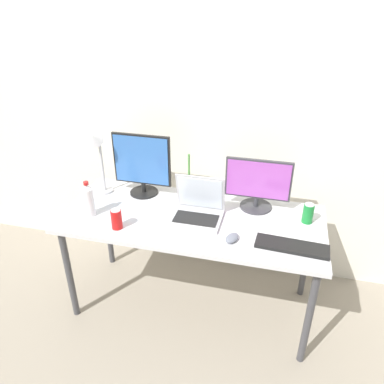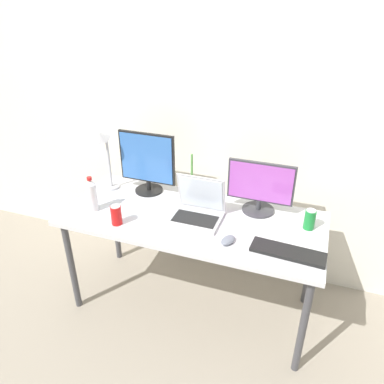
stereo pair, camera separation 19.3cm
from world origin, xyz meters
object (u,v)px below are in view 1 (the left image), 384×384
Objects in this scene: work_desk at (192,226)px; soda_can_by_laptop at (308,213)px; monitor_left at (142,164)px; soda_can_near_keyboard at (117,219)px; mouse_by_keyboard at (232,238)px; monitor_center at (258,184)px; desk_lamp at (97,151)px; water_bottle at (88,200)px; keyboard_main at (292,246)px; bamboo_vase at (189,192)px; laptop_silver at (198,209)px.

soda_can_by_laptop reaches higher than work_desk.
soda_can_near_keyboard is (-0.00, -0.45, -0.16)m from monitor_left.
monitor_left is 1.12m from soda_can_by_laptop.
soda_can_near_keyboard reaches higher than mouse_by_keyboard.
work_desk is 15.39× the size of mouse_by_keyboard.
monitor_left is 1.03× the size of monitor_center.
soda_can_by_laptop is 0.26× the size of desk_lamp.
keyboard_main is at bearing -1.73° from water_bottle.
water_bottle is at bearing -160.84° from monitor_center.
monitor_center is (0.78, -0.00, -0.05)m from monitor_left.
soda_can_near_keyboard is at bearing -90.27° from monitor_left.
mouse_by_keyboard is at bearing -174.52° from keyboard_main.
soda_can_by_laptop reaches higher than keyboard_main.
water_bottle is at bearing -150.91° from bamboo_vase.
monitor_center is at bearing 19.16° from water_bottle.
soda_can_by_laptop is at bearing 9.70° from work_desk.
keyboard_main is at bearing -13.20° from desk_lamp.
keyboard_main is (1.02, -0.39, -0.21)m from monitor_left.
keyboard_main is at bearing -15.56° from work_desk.
soda_can_by_laptop is at bearing 9.38° from laptop_silver.
monitor_left is 1.25× the size of bamboo_vase.
work_desk is 0.24m from bamboo_vase.
monitor_center is 0.91m from soda_can_near_keyboard.
monitor_center is at bearing -0.20° from monitor_left.
bamboo_vase is at bearing -175.40° from monitor_center.
desk_lamp reaches higher than monitor_left.
laptop_silver is 2.88× the size of mouse_by_keyboard.
desk_lamp is (-1.30, 0.30, 0.32)m from keyboard_main.
mouse_by_keyboard is at bearing -38.14° from laptop_silver.
monitor_center reaches higher than water_bottle.
keyboard_main is 3.20× the size of soda_can_near_keyboard.
water_bottle reaches higher than mouse_by_keyboard.
monitor_center is 0.49m from keyboard_main.
water_bottle is 0.68× the size of bamboo_vase.
soda_can_near_keyboard is at bearing -162.65° from soda_can_by_laptop.
mouse_by_keyboard is 1.06m from desk_lamp.
monitor_center reaches higher than keyboard_main.
work_desk is 0.35m from mouse_by_keyboard.
keyboard_main is (0.24, -0.39, -0.16)m from monitor_center.
keyboard_main is 1.16× the size of bamboo_vase.
laptop_silver is at bearing -148.75° from monitor_center.
work_desk is 4.74× the size of bamboo_vase.
desk_lamp is (-1.38, 0.01, 0.26)m from soda_can_by_laptop.
water_bottle is 1.36m from soda_can_by_laptop.
monitor_left is at bearing 173.53° from bamboo_vase.
laptop_silver is at bearing 159.95° from mouse_by_keyboard.
mouse_by_keyboard is 0.31× the size of bamboo_vase.
work_desk is 0.13m from laptop_silver.
water_bottle is (-0.92, 0.05, 0.09)m from mouse_by_keyboard.
laptop_silver is at bearing -59.11° from bamboo_vase.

